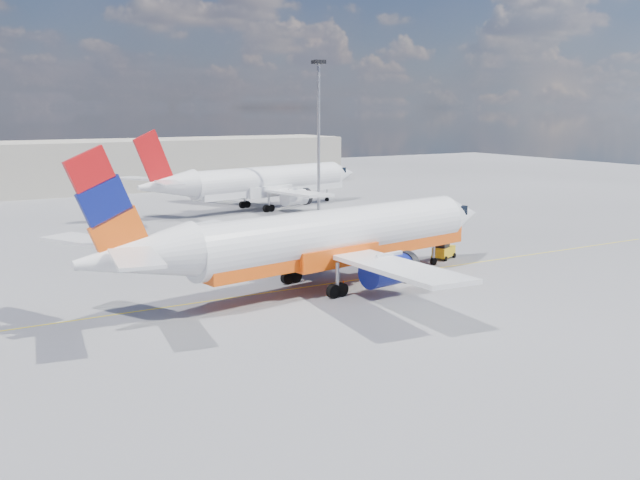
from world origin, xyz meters
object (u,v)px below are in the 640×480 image
gse_tug (443,250)px  traffic_cone (343,283)px  second_jet (262,182)px  main_jet (324,238)px

gse_tug → traffic_cone: 13.57m
second_jet → traffic_cone: (-12.93, -40.31, -3.32)m
main_jet → traffic_cone: size_ratio=70.42×
second_jet → main_jet: bearing=-122.3°
main_jet → gse_tug: size_ratio=14.32×
main_jet → gse_tug: (14.35, 3.52, -2.96)m
second_jet → traffic_cone: 42.46m
main_jet → second_jet: size_ratio=1.04×
main_jet → second_jet: main_jet is taller
gse_tug → main_jet: bearing=169.5°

